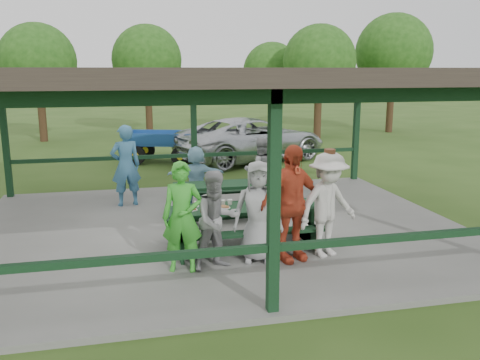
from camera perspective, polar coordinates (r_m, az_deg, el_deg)
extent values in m
plane|color=#2D4A17|center=(10.64, -2.22, -5.85)|extent=(90.00, 90.00, 0.00)
cube|color=slate|center=(10.63, -2.22, -5.59)|extent=(10.00, 8.00, 0.10)
cube|color=black|center=(6.64, 3.80, -2.71)|extent=(0.15, 0.15, 3.00)
cube|color=black|center=(14.15, -24.88, 4.22)|extent=(0.15, 0.15, 3.00)
cube|color=black|center=(13.97, -5.20, 5.22)|extent=(0.15, 0.15, 3.00)
cube|color=black|center=(15.36, 12.92, 5.61)|extent=(0.15, 0.15, 3.00)
cube|color=black|center=(6.59, -16.97, -8.87)|extent=(4.65, 0.10, 0.10)
cube|color=black|center=(7.82, 20.91, -5.76)|extent=(4.65, 0.10, 0.10)
cube|color=black|center=(13.94, -14.97, 2.35)|extent=(4.65, 0.10, 0.10)
cube|color=black|center=(14.57, 4.25, 3.15)|extent=(4.65, 0.10, 0.10)
cube|color=black|center=(6.42, 3.98, 9.44)|extent=(9.80, 0.15, 0.20)
cube|color=black|center=(13.87, -5.31, 10.97)|extent=(9.80, 0.15, 0.20)
cube|color=#302622|center=(10.11, -2.38, 11.76)|extent=(10.60, 8.60, 0.24)
cube|color=black|center=(9.32, 0.43, -3.22)|extent=(2.80, 0.75, 0.06)
cube|color=black|center=(8.89, 1.25, -5.98)|extent=(2.80, 0.28, 0.05)
cube|color=black|center=(9.93, -0.32, -4.02)|extent=(2.80, 0.28, 0.05)
cube|color=black|center=(9.23, -6.99, -5.71)|extent=(0.06, 0.70, 0.75)
cube|color=black|center=(9.76, 7.42, -4.71)|extent=(0.06, 0.70, 0.75)
cube|color=black|center=(9.28, -6.97, -6.59)|extent=(0.06, 1.39, 0.45)
cube|color=black|center=(9.81, 7.40, -5.55)|extent=(0.06, 1.39, 0.45)
cube|color=black|center=(11.24, -1.32, -0.51)|extent=(2.38, 0.75, 0.06)
cube|color=black|center=(10.79, -0.72, -2.68)|extent=(2.38, 0.28, 0.05)
cube|color=black|center=(11.84, -1.86, -1.32)|extent=(2.38, 0.28, 0.05)
cube|color=black|center=(11.17, -6.40, -2.49)|extent=(0.06, 0.70, 0.75)
cube|color=black|center=(11.56, 3.60, -1.93)|extent=(0.06, 0.70, 0.75)
cube|color=black|center=(11.21, -6.38, -3.23)|extent=(0.06, 1.39, 0.45)
cube|color=black|center=(11.60, 3.59, -2.64)|extent=(0.06, 1.39, 0.45)
cylinder|color=white|center=(9.15, -5.47, -3.35)|extent=(0.22, 0.22, 0.01)
torus|color=#9F6238|center=(9.12, -5.71, -3.26)|extent=(0.10, 0.10, 0.03)
torus|color=#9F6238|center=(9.13, -5.21, -3.23)|extent=(0.10, 0.10, 0.03)
torus|color=#9F6238|center=(9.18, -5.51, -3.14)|extent=(0.10, 0.10, 0.03)
cylinder|color=white|center=(9.24, -1.77, -3.14)|extent=(0.22, 0.22, 0.01)
torus|color=#9F6238|center=(9.21, -1.99, -3.05)|extent=(0.10, 0.10, 0.03)
torus|color=#9F6238|center=(9.22, -1.50, -3.02)|extent=(0.10, 0.10, 0.03)
torus|color=#9F6238|center=(9.28, -1.83, -2.93)|extent=(0.10, 0.10, 0.03)
cylinder|color=white|center=(9.39, 2.26, -2.89)|extent=(0.22, 0.22, 0.01)
torus|color=#9F6238|center=(9.35, 2.05, -2.81)|extent=(0.10, 0.10, 0.03)
torus|color=#9F6238|center=(9.37, 2.53, -2.78)|extent=(0.10, 0.10, 0.03)
torus|color=#9F6238|center=(9.42, 2.19, -2.69)|extent=(0.10, 0.10, 0.03)
cylinder|color=white|center=(9.61, 6.57, -2.61)|extent=(0.22, 0.22, 0.01)
torus|color=#9F6238|center=(9.57, 6.39, -2.53)|extent=(0.10, 0.10, 0.03)
torus|color=#9F6238|center=(9.59, 6.84, -2.50)|extent=(0.10, 0.10, 0.03)
torus|color=#9F6238|center=(9.64, 6.49, -2.42)|extent=(0.10, 0.10, 0.03)
cylinder|color=#381E0F|center=(8.99, -4.29, -3.32)|extent=(0.06, 0.06, 0.10)
cylinder|color=#381E0F|center=(9.02, -2.82, -3.24)|extent=(0.06, 0.06, 0.10)
cylinder|color=#381E0F|center=(9.26, 3.71, -2.84)|extent=(0.06, 0.06, 0.10)
cylinder|color=#381E0F|center=(9.32, 4.87, -2.76)|extent=(0.06, 0.06, 0.10)
cylinder|color=#381E0F|center=(9.44, 7.10, -2.62)|extent=(0.06, 0.06, 0.10)
cone|color=white|center=(9.31, -6.36, -2.80)|extent=(0.09, 0.09, 0.10)
cone|color=white|center=(9.34, -4.87, -2.72)|extent=(0.09, 0.09, 0.10)
cone|color=white|center=(9.41, -2.36, -2.58)|extent=(0.09, 0.09, 0.10)
cone|color=white|center=(9.42, -1.93, -2.56)|extent=(0.09, 0.09, 0.10)
cone|color=white|center=(9.45, -1.14, -2.51)|extent=(0.09, 0.09, 0.10)
imported|color=green|center=(8.21, -6.49, -4.16)|extent=(0.74, 0.57, 1.80)
imported|color=gray|center=(8.28, -2.63, -4.54)|extent=(0.94, 0.82, 1.64)
imported|color=gray|center=(8.60, 2.07, -3.56)|extent=(0.96, 0.76, 1.73)
imported|color=#B83F24|center=(8.62, 5.74, -2.64)|extent=(1.27, 0.80, 2.01)
imported|color=beige|center=(8.92, 9.83, -2.77)|extent=(1.35, 1.03, 1.85)
cylinder|color=brown|center=(8.74, 10.03, 2.70)|extent=(0.41, 0.41, 0.02)
cylinder|color=brown|center=(8.73, 10.05, 3.08)|extent=(0.24, 0.24, 0.11)
imported|color=#88BBD2|center=(12.06, -4.94, 0.40)|extent=(1.38, 0.51, 1.47)
imported|color=teal|center=(12.39, -12.71, 1.60)|extent=(0.79, 0.60, 1.95)
imported|color=gray|center=(12.37, 2.27, 1.08)|extent=(0.79, 0.61, 1.61)
imported|color=silver|center=(18.72, 1.31, 4.60)|extent=(6.30, 4.57, 1.59)
cube|color=navy|center=(18.66, -8.73, 4.16)|extent=(2.73, 1.93, 0.11)
cube|color=navy|center=(18.03, -9.21, 4.57)|extent=(2.38, 0.80, 0.35)
cube|color=navy|center=(19.23, -8.33, 5.07)|extent=(2.38, 0.80, 0.35)
cube|color=navy|center=(18.95, -12.41, 4.81)|extent=(0.42, 1.20, 0.35)
cube|color=navy|center=(18.38, -4.99, 4.83)|extent=(0.42, 1.20, 0.35)
cylinder|color=black|center=(18.28, -11.60, 2.70)|extent=(0.69, 0.35, 0.67)
cylinder|color=yellow|center=(18.28, -11.60, 2.70)|extent=(0.29, 0.26, 0.25)
cylinder|color=black|center=(19.54, -10.53, 3.36)|extent=(0.69, 0.35, 0.67)
cylinder|color=yellow|center=(19.54, -10.53, 3.36)|extent=(0.29, 0.26, 0.25)
cylinder|color=black|center=(17.91, -6.70, 2.67)|extent=(0.69, 0.35, 0.67)
cylinder|color=yellow|center=(17.91, -6.70, 2.67)|extent=(0.29, 0.26, 0.25)
cylinder|color=black|center=(19.19, -5.93, 3.34)|extent=(0.69, 0.35, 0.67)
cylinder|color=yellow|center=(19.19, -5.93, 3.34)|extent=(0.29, 0.26, 0.25)
cube|color=navy|center=(18.36, -3.60, 3.86)|extent=(0.86, 0.33, 0.07)
cone|color=#F2590C|center=(18.95, -12.55, 5.08)|extent=(0.12, 0.34, 0.35)
cylinder|color=#372516|center=(25.47, -21.35, 7.08)|extent=(0.36, 0.36, 2.70)
sphere|color=#1E4A13|center=(25.40, -21.77, 12.28)|extent=(3.45, 3.45, 3.45)
cylinder|color=#372516|center=(27.33, -10.20, 8.12)|extent=(0.36, 0.36, 2.79)
sphere|color=#1E4A13|center=(27.27, -10.40, 13.16)|extent=(3.57, 3.57, 3.57)
cylinder|color=#372516|center=(27.45, 3.54, 7.86)|extent=(0.36, 0.36, 2.36)
sphere|color=#1E4A13|center=(27.37, 3.59, 12.10)|extent=(3.02, 3.02, 3.02)
cylinder|color=#372516|center=(25.18, 8.73, 7.74)|extent=(0.36, 0.36, 2.71)
sphere|color=#1E4A13|center=(25.10, 8.90, 13.05)|extent=(3.47, 3.47, 3.47)
cylinder|color=#372516|center=(28.47, 16.53, 8.27)|extent=(0.36, 0.36, 3.09)
sphere|color=#1E4A13|center=(28.43, 16.86, 13.61)|extent=(3.95, 3.95, 3.95)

